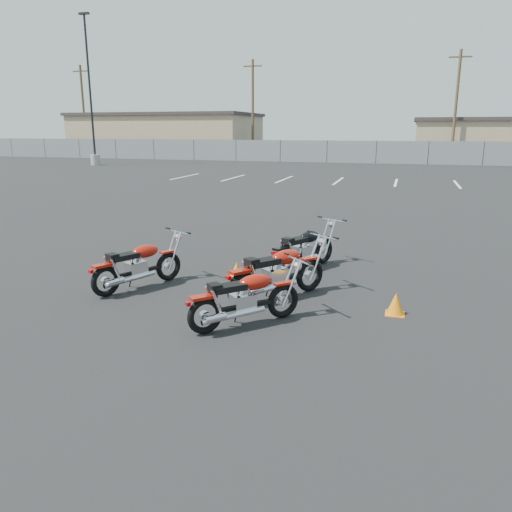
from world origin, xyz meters
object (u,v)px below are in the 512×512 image
(motorcycle_front_red, at_px, (138,265))
(motorcycle_second_black, at_px, (304,249))
(motorcycle_third_red, at_px, (278,273))
(motorcycle_rear_red, at_px, (245,298))

(motorcycle_front_red, xyz_separation_m, motorcycle_second_black, (2.54, 2.02, 0.01))
(motorcycle_third_red, distance_m, motorcycle_rear_red, 1.27)
(motorcycle_front_red, height_order, motorcycle_third_red, motorcycle_third_red)
(motorcycle_third_red, bearing_deg, motorcycle_rear_red, -96.80)
(motorcycle_second_black, relative_size, motorcycle_third_red, 1.02)
(motorcycle_second_black, distance_m, motorcycle_third_red, 1.86)
(motorcycle_rear_red, bearing_deg, motorcycle_third_red, 83.20)
(motorcycle_front_red, distance_m, motorcycle_second_black, 3.25)
(motorcycle_front_red, height_order, motorcycle_second_black, motorcycle_second_black)
(motorcycle_front_red, relative_size, motorcycle_third_red, 1.01)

